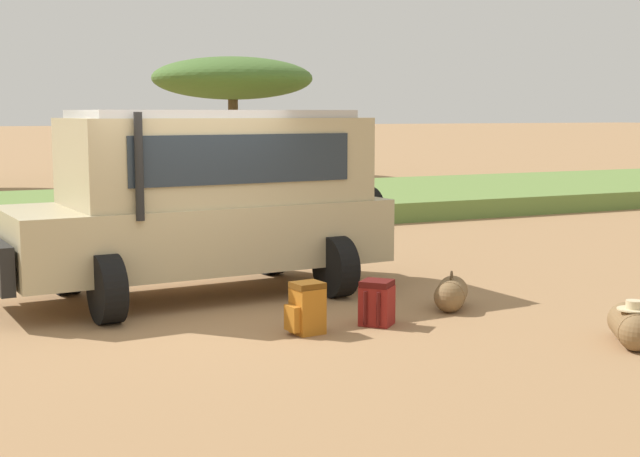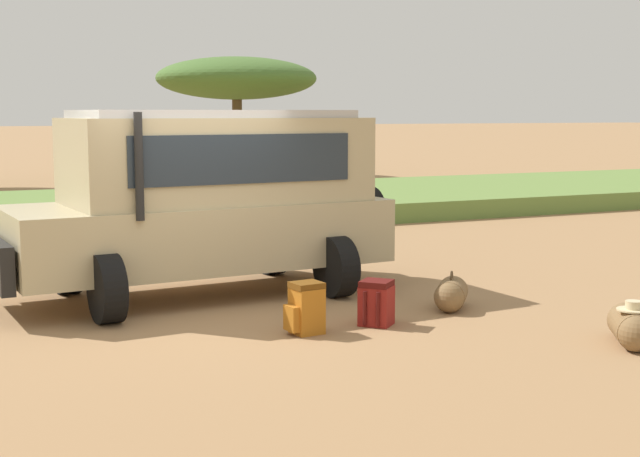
% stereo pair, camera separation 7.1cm
% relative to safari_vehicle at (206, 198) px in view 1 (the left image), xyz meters
% --- Properties ---
extents(ground_plane, '(320.00, 320.00, 0.00)m').
position_rel_safari_vehicle_xyz_m(ground_plane, '(-0.44, -1.17, -1.29)').
color(ground_plane, '#9E754C').
extents(grass_bank, '(120.00, 7.00, 0.44)m').
position_rel_safari_vehicle_xyz_m(grass_bank, '(-0.44, 9.02, -1.07)').
color(grass_bank, olive).
rests_on(grass_bank, ground_plane).
extents(safari_vehicle, '(5.42, 2.97, 2.44)m').
position_rel_safari_vehicle_xyz_m(safari_vehicle, '(0.00, 0.00, 0.00)').
color(safari_vehicle, tan).
rests_on(safari_vehicle, ground_plane).
extents(backpack_beside_front_wheel, '(0.45, 0.34, 0.57)m').
position_rel_safari_vehicle_xyz_m(backpack_beside_front_wheel, '(0.32, -2.49, -1.02)').
color(backpack_beside_front_wheel, '#B26619').
rests_on(backpack_beside_front_wheel, ground_plane).
extents(backpack_cluster_center, '(0.49, 0.49, 0.52)m').
position_rel_safari_vehicle_xyz_m(backpack_cluster_center, '(1.21, -2.47, -1.04)').
color(backpack_cluster_center, maroon).
rests_on(backpack_cluster_center, ground_plane).
extents(duffel_bag_low_black_case, '(0.71, 0.89, 0.48)m').
position_rel_safari_vehicle_xyz_m(duffel_bag_low_black_case, '(3.21, -4.35, -1.10)').
color(duffel_bag_low_black_case, brown).
rests_on(duffel_bag_low_black_case, ground_plane).
extents(duffel_bag_soft_canvas, '(0.65, 0.72, 0.48)m').
position_rel_safari_vehicle_xyz_m(duffel_bag_soft_canvas, '(2.45, -2.12, -1.11)').
color(duffel_bag_soft_canvas, brown).
rests_on(duffel_bag_soft_canvas, ground_plane).
extents(acacia_tree_far_right, '(6.02, 5.75, 4.47)m').
position_rel_safari_vehicle_xyz_m(acacia_tree_far_right, '(7.78, 20.64, 2.37)').
color(acacia_tree_far_right, brown).
rests_on(acacia_tree_far_right, ground_plane).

